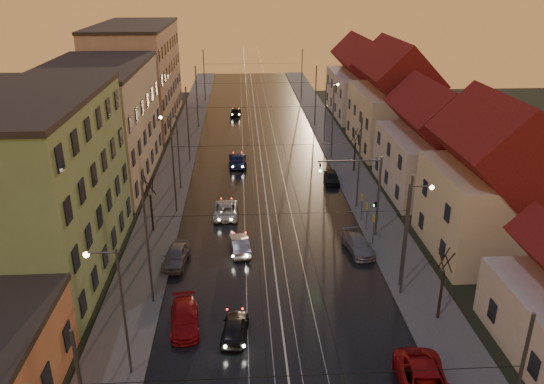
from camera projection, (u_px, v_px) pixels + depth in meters
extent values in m
cube|color=black|center=(261.00, 157.00, 65.44)|extent=(16.00, 120.00, 0.04)
cube|color=#4C4C4C|center=(179.00, 158.00, 64.87)|extent=(4.00, 120.00, 0.15)
cube|color=#4C4C4C|center=(341.00, 155.00, 65.97)|extent=(4.00, 120.00, 0.15)
cube|color=gray|center=(243.00, 157.00, 65.30)|extent=(0.06, 120.00, 0.03)
cube|color=gray|center=(254.00, 157.00, 65.38)|extent=(0.06, 120.00, 0.03)
cube|color=gray|center=(267.00, 157.00, 65.47)|extent=(0.06, 120.00, 0.03)
cube|color=gray|center=(278.00, 156.00, 65.54)|extent=(0.06, 120.00, 0.03)
cube|color=#759760|center=(31.00, 191.00, 38.00)|extent=(10.00, 18.00, 13.00)
cube|color=#C2AE96|center=(99.00, 125.00, 56.66)|extent=(10.00, 20.00, 12.00)
cube|color=tan|center=(138.00, 76.00, 78.44)|extent=(10.00, 24.00, 14.00)
cube|color=beige|center=(487.00, 211.00, 41.97)|extent=(8.50, 10.00, 7.00)
pyramid|color=#5B1515|center=(498.00, 146.00, 39.91)|extent=(8.67, 10.20, 3.80)
cube|color=beige|center=(431.00, 163.00, 54.16)|extent=(9.00, 12.00, 6.00)
pyramid|color=#5B1515|center=(436.00, 119.00, 52.41)|extent=(9.18, 12.24, 3.20)
cube|color=beige|center=(392.00, 119.00, 67.73)|extent=(9.00, 14.00, 7.50)
pyramid|color=#5B1515|center=(396.00, 74.00, 65.54)|extent=(9.18, 14.28, 4.00)
cube|color=beige|center=(362.00, 94.00, 84.54)|extent=(9.00, 16.00, 6.50)
pyramid|color=#5B1515|center=(364.00, 62.00, 82.64)|extent=(9.18, 16.32, 3.50)
cylinder|color=#595B60|center=(148.00, 245.00, 34.64)|extent=(0.16, 0.16, 9.00)
cylinder|color=#595B60|center=(406.00, 238.00, 35.58)|extent=(0.16, 0.16, 9.00)
cylinder|color=#595B60|center=(173.00, 168.00, 48.49)|extent=(0.16, 0.16, 9.00)
cylinder|color=#595B60|center=(359.00, 164.00, 49.43)|extent=(0.16, 0.16, 9.00)
cylinder|color=#595B60|center=(188.00, 125.00, 62.34)|extent=(0.16, 0.16, 9.00)
cylinder|color=#595B60|center=(333.00, 123.00, 63.29)|extent=(0.16, 0.16, 9.00)
cylinder|color=#595B60|center=(197.00, 98.00, 76.19)|extent=(0.16, 0.16, 9.00)
cylinder|color=#595B60|center=(316.00, 96.00, 77.14)|extent=(0.16, 0.16, 9.00)
cylinder|color=#595B60|center=(204.00, 76.00, 92.81)|extent=(0.16, 0.16, 9.00)
cylinder|color=#595B60|center=(302.00, 75.00, 93.76)|extent=(0.16, 0.16, 9.00)
cylinder|color=#595B60|center=(124.00, 315.00, 28.35)|extent=(0.14, 0.14, 8.00)
cylinder|color=#595B60|center=(100.00, 253.00, 26.86)|extent=(1.60, 0.10, 0.10)
sphere|color=#FFD88C|center=(86.00, 255.00, 26.86)|extent=(0.32, 0.32, 0.32)
cylinder|color=#595B60|center=(404.00, 237.00, 36.71)|extent=(0.14, 0.14, 8.00)
cylinder|color=#595B60|center=(421.00, 186.00, 35.31)|extent=(1.60, 0.10, 0.10)
sphere|color=#FFD88C|center=(432.00, 187.00, 35.39)|extent=(0.32, 0.32, 0.32)
cylinder|color=#595B60|center=(178.00, 153.00, 54.21)|extent=(0.14, 0.14, 8.00)
cylinder|color=#595B60|center=(168.00, 116.00, 52.72)|extent=(1.60, 0.10, 0.10)
sphere|color=#FFD88C|center=(161.00, 118.00, 52.72)|extent=(0.32, 0.32, 0.32)
cylinder|color=#595B60|center=(325.00, 113.00, 69.95)|extent=(0.14, 0.14, 8.00)
cylinder|color=#595B60|center=(332.00, 84.00, 68.55)|extent=(1.60, 0.10, 0.10)
sphere|color=#FFD88C|center=(338.00, 84.00, 68.63)|extent=(0.32, 0.32, 0.32)
cylinder|color=#595B60|center=(378.00, 198.00, 44.26)|extent=(0.20, 0.20, 7.20)
cylinder|color=#595B60|center=(350.00, 161.00, 42.86)|extent=(5.20, 0.14, 0.14)
imported|color=black|center=(320.00, 169.00, 42.96)|extent=(0.15, 0.18, 0.90)
sphere|color=#19FF3F|center=(320.00, 171.00, 42.90)|extent=(0.20, 0.20, 0.20)
cylinder|color=black|center=(152.00, 214.00, 45.75)|extent=(0.18, 0.18, 3.50)
cylinder|color=black|center=(152.00, 186.00, 44.87)|extent=(0.37, 0.92, 1.61)
cylinder|color=black|center=(149.00, 185.00, 44.99)|extent=(0.91, 0.40, 1.61)
cylinder|color=black|center=(146.00, 187.00, 44.69)|extent=(0.37, 0.92, 1.61)
cylinder|color=black|center=(150.00, 187.00, 44.59)|extent=(0.84, 0.54, 1.62)
cylinder|color=black|center=(440.00, 297.00, 33.94)|extent=(0.18, 0.18, 3.50)
cylinder|color=black|center=(449.00, 261.00, 33.07)|extent=(0.37, 0.92, 1.61)
cylinder|color=black|center=(443.00, 260.00, 33.19)|extent=(0.91, 0.40, 1.61)
cylinder|color=black|center=(442.00, 263.00, 32.88)|extent=(0.37, 0.92, 1.61)
cylinder|color=black|center=(449.00, 264.00, 32.78)|extent=(0.84, 0.54, 1.62)
cylinder|color=black|center=(355.00, 157.00, 59.81)|extent=(0.18, 0.18, 3.50)
cylinder|color=black|center=(358.00, 135.00, 58.94)|extent=(0.37, 0.92, 1.61)
cylinder|color=black|center=(355.00, 135.00, 59.06)|extent=(0.91, 0.40, 1.61)
cylinder|color=black|center=(354.00, 136.00, 58.75)|extent=(0.37, 0.92, 1.61)
cylinder|color=black|center=(357.00, 136.00, 58.65)|extent=(0.84, 0.54, 1.62)
imported|color=black|center=(235.00, 328.00, 32.75)|extent=(1.94, 3.90, 1.28)
imported|color=#95959A|center=(240.00, 245.00, 42.81)|extent=(1.88, 4.12, 1.31)
imported|color=#B6B6B6|center=(226.00, 209.00, 49.29)|extent=(2.21, 4.78, 1.33)
imported|color=navy|center=(238.00, 159.00, 62.38)|extent=(2.12, 5.09, 1.47)
imported|color=black|center=(236.00, 112.00, 84.36)|extent=(1.96, 3.99, 1.31)
imported|color=#A61015|center=(184.00, 318.00, 33.66)|extent=(2.24, 4.55, 1.27)
imported|color=gray|center=(176.00, 256.00, 41.04)|extent=(2.12, 4.33, 1.42)
imported|color=gray|center=(358.00, 244.00, 42.89)|extent=(2.35, 4.58, 1.27)
imported|color=black|center=(332.00, 177.00, 57.08)|extent=(1.71, 3.81, 1.27)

